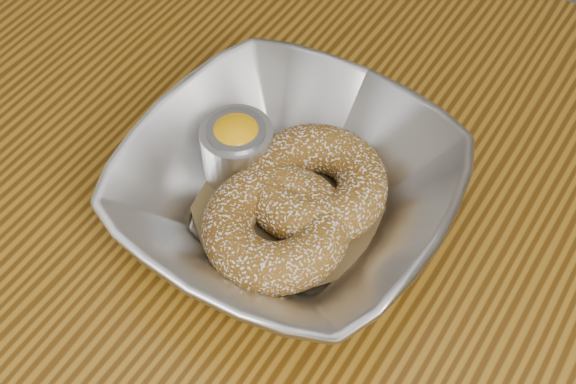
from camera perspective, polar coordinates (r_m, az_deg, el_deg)
The scene contains 6 objects.
table at distance 0.68m, azimuth 4.55°, elevation -11.57°, with size 1.20×0.80×0.75m.
serving_bowl at distance 0.61m, azimuth -0.00°, elevation 0.02°, with size 0.25×0.25×0.06m, color #B9BBC0.
parchment at distance 0.62m, azimuth -0.00°, elevation -1.17°, with size 0.14×0.14×0.00m, color brown.
donut_back at distance 0.61m, azimuth 1.96°, elevation 0.56°, with size 0.11×0.11×0.04m, color brown.
donut_front at distance 0.59m, azimuth -0.86°, elevation -2.52°, with size 0.11×0.11×0.04m, color brown.
ramekin at distance 0.63m, azimuth -3.63°, elevation 3.19°, with size 0.06×0.06×0.05m.
Camera 1 is at (0.11, -0.28, 1.26)m, focal length 50.00 mm.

